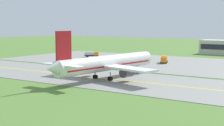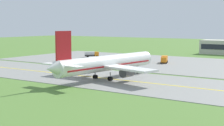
{
  "view_description": "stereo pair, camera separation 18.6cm",
  "coord_description": "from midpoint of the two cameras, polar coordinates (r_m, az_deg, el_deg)",
  "views": [
    {
      "loc": [
        56.17,
        -72.86,
        14.2
      ],
      "look_at": [
        6.26,
        1.95,
        4.0
      ],
      "focal_mm": 55.01,
      "sensor_mm": 36.0,
      "label": 1
    },
    {
      "loc": [
        56.32,
        -72.76,
        14.2
      ],
      "look_at": [
        6.26,
        1.95,
        4.0
      ],
      "focal_mm": 55.01,
      "sensor_mm": 36.0,
      "label": 2
    }
  ],
  "objects": [
    {
      "name": "service_truck_catering",
      "position": [
        146.81,
        -3.47,
        1.51
      ],
      "size": [
        5.93,
        5.41,
        2.65
      ],
      "color": "orange",
      "rests_on": "ground"
    },
    {
      "name": "ground_plane",
      "position": [
        93.09,
        -3.93,
        -2.32
      ],
      "size": [
        500.0,
        500.0,
        0.0
      ],
      "primitive_type": "plane",
      "color": "#517A33"
    },
    {
      "name": "taxiway_centreline",
      "position": [
        93.08,
        -3.93,
        -2.25
      ],
      "size": [
        220.0,
        0.6,
        0.01
      ],
      "primitive_type": "cube",
      "color": "yellow",
      "rests_on": "taxiway_strip"
    },
    {
      "name": "service_truck_baggage",
      "position": [
        126.58,
        8.6,
        0.65
      ],
      "size": [
        4.07,
        6.34,
        2.6
      ],
      "color": "orange",
      "rests_on": "ground"
    },
    {
      "name": "apron_pad",
      "position": [
        124.58,
        11.69,
        -0.19
      ],
      "size": [
        140.0,
        52.0,
        0.1
      ],
      "primitive_type": "cube",
      "color": "gray",
      "rests_on": "ground"
    },
    {
      "name": "taxiway_strip",
      "position": [
        93.09,
        -3.93,
        -2.29
      ],
      "size": [
        240.0,
        28.0,
        0.1
      ],
      "primitive_type": "cube",
      "color": "gray",
      "rests_on": "ground"
    },
    {
      "name": "airplane_lead",
      "position": [
        88.49,
        -0.98,
        -0.06
      ],
      "size": [
        32.28,
        39.65,
        12.7
      ],
      "color": "white",
      "rests_on": "ground"
    }
  ]
}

